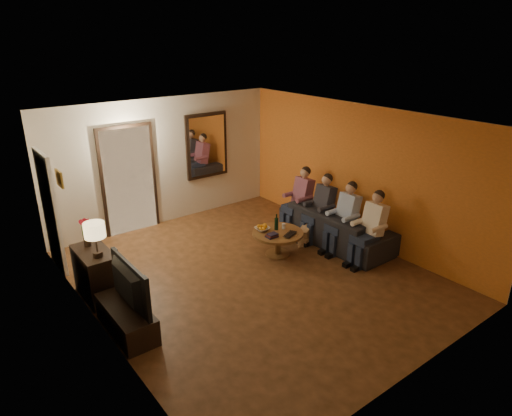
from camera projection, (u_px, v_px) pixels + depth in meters
floor at (253, 276)px, 7.61m from camera, size 5.00×6.00×0.01m
ceiling at (252, 120)px, 6.66m from camera, size 5.00×6.00×0.01m
back_wall at (164, 162)px, 9.35m from camera, size 5.00×0.02×2.60m
front_wall at (420, 281)px, 4.92m from camera, size 5.00×0.02×2.60m
left_wall at (94, 246)px, 5.72m from camera, size 0.02×6.00×2.60m
right_wall at (359, 174)px, 8.55m from camera, size 0.02×6.00×2.60m
orange_accent at (358, 174)px, 8.54m from camera, size 0.01×6.00×2.60m
kitchen_doorway at (129, 181)px, 8.97m from camera, size 1.00×0.06×2.10m
door_trim at (129, 181)px, 8.97m from camera, size 1.12×0.04×2.22m
fridge_glimpse at (141, 186)px, 9.17m from camera, size 0.45×0.03×1.70m
mirror_frame at (207, 146)px, 9.81m from camera, size 1.00×0.05×1.40m
mirror_glass at (207, 146)px, 9.79m from camera, size 0.86×0.02×1.26m
white_door at (50, 212)px, 7.54m from camera, size 0.06×0.85×2.04m
framed_art at (59, 179)px, 6.49m from camera, size 0.03×0.28×0.24m
art_canvas at (60, 178)px, 6.50m from camera, size 0.01×0.22×0.18m
dresser at (96, 274)px, 6.90m from camera, size 0.45×0.86×0.77m
table_lamp at (96, 240)px, 6.49m from camera, size 0.30×0.30×0.54m
flower_vase at (86, 233)px, 6.84m from camera, size 0.14×0.14×0.44m
tv_stand at (127, 319)px, 6.15m from camera, size 0.45×1.14×0.38m
tv at (123, 286)px, 5.97m from camera, size 1.11×0.15×0.64m
sofa at (336, 226)px, 8.69m from camera, size 2.31×0.91×0.67m
person_a at (371, 230)px, 7.87m from camera, size 0.60×0.40×1.20m
person_b at (345, 219)px, 8.32m from camera, size 0.60×0.40×1.20m
person_c at (322, 210)px, 8.76m from camera, size 0.60×0.40×1.20m
person_d at (300, 201)px, 9.20m from camera, size 0.60×0.40×1.20m
dog at (309, 229)px, 8.72m from camera, size 0.61×0.40×0.56m
coffee_table at (278, 243)px, 8.24m from camera, size 0.98×0.98×0.45m
bowl at (262, 229)px, 8.21m from camera, size 0.26×0.26×0.06m
oranges at (262, 225)px, 8.19m from camera, size 0.20×0.20×0.08m
wine_bottle at (276, 222)px, 8.21m from camera, size 0.07×0.07×0.31m
wine_glass at (284, 226)px, 8.28m from camera, size 0.06×0.06×0.10m
book_stack at (272, 235)px, 7.95m from camera, size 0.20×0.15×0.07m
laptop at (292, 235)px, 8.01m from camera, size 0.39×0.33×0.03m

